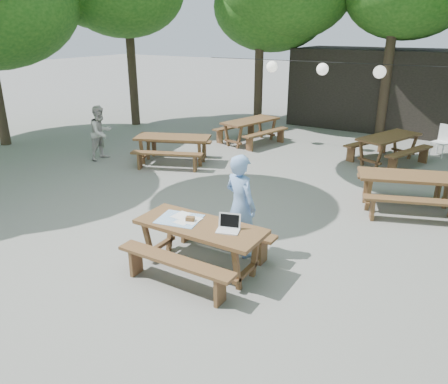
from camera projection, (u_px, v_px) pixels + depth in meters
ground at (220, 221)px, 8.50m from camera, size 80.00×80.00×0.00m
pavilion at (379, 88)px, 16.17m from camera, size 6.00×3.00×2.80m
main_picnic_table at (201, 246)px, 6.72m from camera, size 2.00×1.58×0.75m
picnic_table_nw at (173, 149)px, 11.99m from camera, size 2.36×2.19×0.75m
picnic_table_ne at (408, 192)px, 8.92m from camera, size 2.32×2.13×0.75m
picnic_table_far_w at (250, 131)px, 14.08m from camera, size 2.00×2.23×0.75m
picnic_table_far_e at (388, 149)px, 12.06m from camera, size 2.16×2.34×0.75m
woman at (240, 206)px, 7.01m from camera, size 0.72×0.58×1.71m
second_person at (101, 133)px, 12.24m from camera, size 0.58×0.75×1.52m
plastic_chair at (441, 147)px, 12.70m from camera, size 0.58×0.58×0.90m
laptop at (229, 226)px, 6.39m from camera, size 0.39×0.35×0.24m
tabletop_clutter at (182, 219)px, 6.76m from camera, size 0.74×0.67×0.08m
paper_lanterns at (323, 69)px, 12.54m from camera, size 9.00×0.34×0.38m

